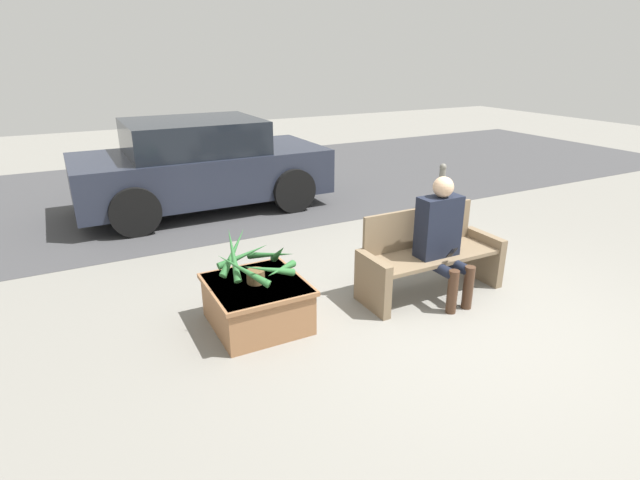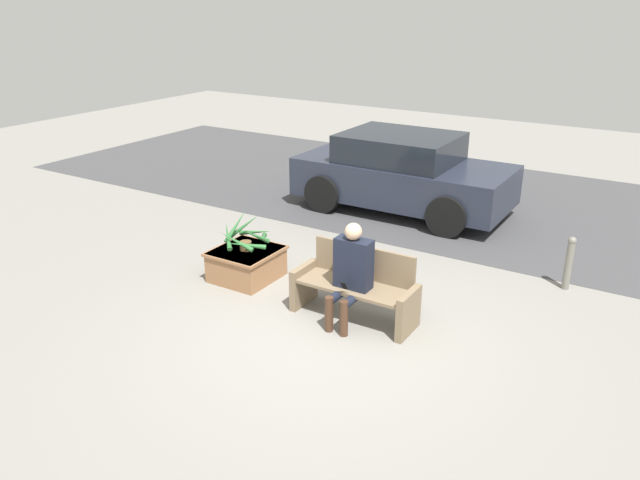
% 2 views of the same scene
% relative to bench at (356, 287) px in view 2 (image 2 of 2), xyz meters
% --- Properties ---
extents(ground_plane, '(30.00, 30.00, 0.00)m').
position_rel_bench_xyz_m(ground_plane, '(-0.09, -0.66, -0.41)').
color(ground_plane, gray).
extents(road_surface, '(20.00, 6.00, 0.01)m').
position_rel_bench_xyz_m(road_surface, '(-0.09, 5.43, -0.40)').
color(road_surface, '#424244').
rests_on(road_surface, ground_plane).
extents(bench, '(1.58, 0.55, 0.89)m').
position_rel_bench_xyz_m(bench, '(0.00, 0.00, 0.00)').
color(bench, '#7A664C').
rests_on(bench, ground_plane).
extents(person_seated, '(0.46, 0.56, 1.30)m').
position_rel_bench_xyz_m(person_seated, '(0.01, -0.17, 0.31)').
color(person_seated, black).
rests_on(person_seated, ground_plane).
extents(planter_box, '(0.87, 0.91, 0.44)m').
position_rel_bench_xyz_m(planter_box, '(-1.89, 0.18, -0.17)').
color(planter_box, '#936642').
rests_on(planter_box, ground_plane).
extents(potted_plant, '(0.78, 0.79, 0.51)m').
position_rel_bench_xyz_m(potted_plant, '(-1.87, 0.18, 0.24)').
color(potted_plant, brown).
rests_on(potted_plant, planter_box).
extents(parked_car, '(3.94, 1.98, 1.45)m').
position_rel_bench_xyz_m(parked_car, '(-1.31, 4.17, 0.31)').
color(parked_car, '#232838').
rests_on(parked_car, ground_plane).
extents(bollard_post, '(0.11, 0.11, 0.77)m').
position_rel_bench_xyz_m(bollard_post, '(2.10, 2.24, -0.00)').
color(bollard_post, slate).
rests_on(bollard_post, ground_plane).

